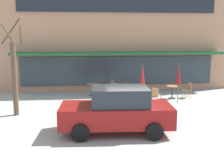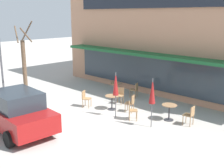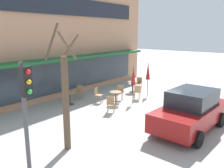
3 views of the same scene
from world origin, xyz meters
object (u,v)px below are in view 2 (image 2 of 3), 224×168
Objects in this scene: cafe_chair_0 at (190,114)px; cafe_chair_4 at (131,102)px; cafe_table_streetside at (116,87)px; cafe_chair_3 at (85,97)px; cafe_chair_2 at (135,89)px; cafe_table_near_wall at (169,110)px; cafe_table_by_tree at (112,100)px; parked_sedan at (16,111)px; patio_umbrella_green_folded at (152,91)px; cafe_chair_1 at (131,109)px; patio_umbrella_cream_folded at (116,84)px; cafe_chair_5 at (120,94)px; street_tree at (24,65)px.

cafe_chair_4 is at bearing -170.56° from cafe_chair_0.
cafe_table_streetside is 0.85× the size of cafe_chair_3.
cafe_table_near_wall is at bearing -26.17° from cafe_chair_2.
cafe_table_by_tree is 4.87m from parked_sedan.
cafe_table_by_tree is 0.85× the size of cafe_chair_0.
patio_umbrella_green_folded is 2.47× the size of cafe_chair_3.
parked_sedan is at bearing -125.50° from cafe_table_near_wall.
cafe_table_near_wall is 1.00× the size of cafe_table_streetside.
cafe_table_streetside is 1.24m from cafe_chair_2.
patio_umbrella_green_folded reaches higher than cafe_chair_1.
cafe_chair_1 is 1.08m from cafe_chair_4.
patio_umbrella_cream_folded reaches higher than cafe_table_by_tree.
cafe_table_near_wall is at bearing 33.97° from patio_umbrella_cream_folded.
cafe_table_streetside is 2.67m from cafe_table_by_tree.
cafe_table_by_tree is at bearing 143.84° from patio_umbrella_cream_folded.
patio_umbrella_green_folded is 2.08m from cafe_chair_0.
cafe_table_near_wall is 2.05m from cafe_chair_4.
cafe_table_streetside is 1.64m from cafe_chair_5.
cafe_chair_4 reaches higher than cafe_table_by_tree.
patio_umbrella_cream_folded is 1.51m from cafe_chair_4.
cafe_chair_1 is at bearing -137.14° from cafe_table_near_wall.
cafe_chair_1 is at bearing 11.61° from street_tree.
cafe_chair_0 is 1.00× the size of cafe_chair_4.
cafe_chair_1 is at bearing 177.20° from patio_umbrella_green_folded.
cafe_chair_2 is at bearing 101.87° from cafe_table_by_tree.
cafe_chair_3 and cafe_chair_5 have the same top height.
patio_umbrella_cream_folded is 0.49× the size of street_tree.
cafe_table_near_wall is 0.85× the size of cafe_chair_5.
patio_umbrella_green_folded is 2.47× the size of cafe_chair_4.
cafe_chair_1 is at bearing -48.21° from cafe_chair_4.
patio_umbrella_green_folded is 4.33m from cafe_chair_3.
street_tree is (-3.69, -3.94, 1.39)m from cafe_table_streetside.
cafe_table_streetside is 0.85× the size of cafe_chair_5.
cafe_chair_1 is 2.55m from cafe_chair_5.
cafe_chair_5 is at bearing 30.41° from street_tree.
cafe_table_by_tree is at bearing 78.41° from parked_sedan.
cafe_chair_3 is 4.11m from parked_sedan.
cafe_chair_5 is at bearing 127.06° from patio_umbrella_cream_folded.
cafe_table_by_tree is 0.85× the size of cafe_chair_2.
patio_umbrella_cream_folded reaches higher than cafe_table_streetside.
parked_sedan is at bearing -114.16° from patio_umbrella_cream_folded.
cafe_table_streetside is at bearing 129.24° from cafe_table_by_tree.
cafe_chair_5 is (-1.27, 1.69, -1.10)m from patio_umbrella_cream_folded.
street_tree is at bearing -163.58° from cafe_chair_0.
patio_umbrella_cream_folded reaches higher than parked_sedan.
cafe_chair_2 is at bearing 94.87° from cafe_chair_5.
patio_umbrella_green_folded is 2.47× the size of cafe_chair_0.
cafe_table_near_wall is 0.85× the size of cafe_chair_2.
parked_sedan is (-1.94, -5.15, 0.35)m from cafe_chair_4.
cafe_chair_2 is 1.00× the size of cafe_chair_3.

